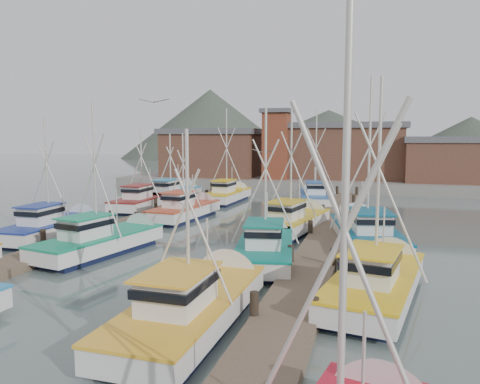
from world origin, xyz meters
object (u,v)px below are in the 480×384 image
(lookout_tower, at_px, (276,143))
(boat_4, at_px, (106,241))
(boat_12, at_px, (229,195))
(boat_1, at_px, (197,304))
(boat_8, at_px, (188,210))

(lookout_tower, relative_size, boat_4, 0.97)
(boat_12, bearing_deg, boat_4, -88.42)
(lookout_tower, bearing_deg, boat_1, -81.83)
(lookout_tower, relative_size, boat_12, 0.88)
(boat_8, xyz_separation_m, boat_12, (0.23, 10.05, 0.01))
(lookout_tower, distance_m, boat_12, 14.05)
(boat_1, relative_size, boat_4, 1.03)
(boat_4, relative_size, boat_8, 1.04)
(boat_12, bearing_deg, lookout_tower, 83.66)
(lookout_tower, height_order, boat_1, lookout_tower)
(lookout_tower, height_order, boat_12, lookout_tower)
(lookout_tower, xyz_separation_m, boat_4, (-2.33, -34.49, -4.87))
(lookout_tower, xyz_separation_m, boat_8, (-2.24, -23.07, -4.88))
(boat_1, xyz_separation_m, boat_4, (-8.40, 7.79, 0.01))
(boat_8, bearing_deg, boat_1, -61.08)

